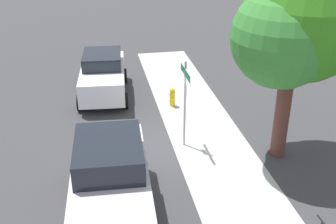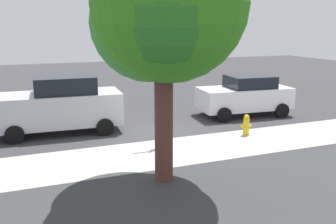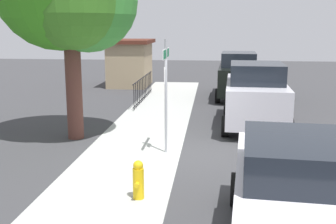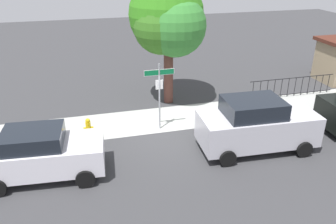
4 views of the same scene
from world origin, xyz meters
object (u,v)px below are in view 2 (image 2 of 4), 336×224
object	(u,v)px
car_white	(245,95)
fire_hydrant	(246,125)
shade_tree	(166,13)
street_sign	(166,85)
car_silver	(60,105)

from	to	relation	value
car_white	fire_hydrant	xyz separation A→B (m)	(1.64, 2.67, -0.53)
fire_hydrant	shade_tree	bearing A→B (deg)	33.36
car_white	fire_hydrant	world-z (taller)	car_white
street_sign	car_white	world-z (taller)	street_sign
shade_tree	car_silver	bearing A→B (deg)	-69.47
car_silver	fire_hydrant	bearing A→B (deg)	158.67
car_white	fire_hydrant	distance (m)	3.18
shade_tree	car_white	distance (m)	8.69
car_white	fire_hydrant	size ratio (longest dim) A/B	5.42
street_sign	shade_tree	distance (m)	3.88
street_sign	shade_tree	world-z (taller)	shade_tree
car_white	car_silver	distance (m)	8.00
street_sign	fire_hydrant	size ratio (longest dim) A/B	3.85
car_white	car_silver	xyz separation A→B (m)	(7.99, -0.17, 0.15)
shade_tree	street_sign	bearing A→B (deg)	-110.97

